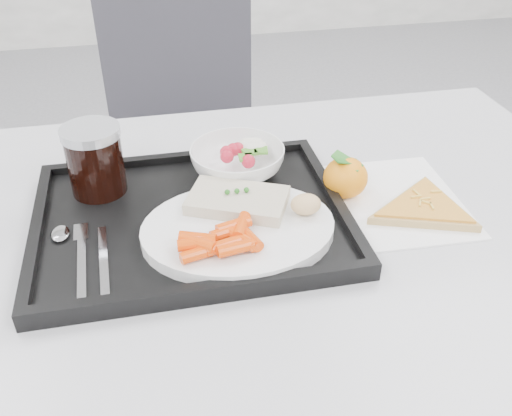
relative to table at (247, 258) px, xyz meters
The scene contains 14 objects.
table is the anchor object (origin of this frame).
chair 0.81m from the table, 91.77° to the left, with size 0.42×0.42×0.93m.
tray 0.11m from the table, behind, with size 0.45×0.35×0.03m.
dinner_plate 0.10m from the table, 114.39° to the right, with size 0.27×0.27×0.02m.
fish_fillet 0.11m from the table, behind, with size 0.16×0.13×0.03m.
bread_roll 0.14m from the table, 26.97° to the right, with size 0.05×0.05×0.03m.
salad_bowl 0.16m from the table, 86.17° to the left, with size 0.15×0.15×0.05m.
cola_glass 0.28m from the table, 151.98° to the left, with size 0.09×0.09×0.11m.
cutlery 0.25m from the table, behind, with size 0.08×0.17×0.01m.
napkin 0.22m from the table, ahead, with size 0.26×0.25×0.00m.
tangerine 0.20m from the table, 13.19° to the left, with size 0.09×0.09×0.07m.
pizza_slice 0.28m from the table, ahead, with size 0.22×0.22×0.02m.
carrot_pile 0.15m from the table, 118.44° to the right, with size 0.11×0.08×0.02m.
salad_contents 0.18m from the table, 78.50° to the left, with size 0.08×0.08×0.03m.
Camera 1 is at (-0.13, -0.37, 1.25)m, focal length 40.00 mm.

